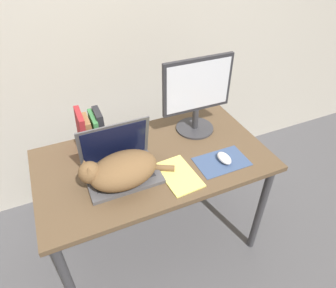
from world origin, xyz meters
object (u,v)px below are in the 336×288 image
object	(u,v)px
cat	(121,170)
external_monitor	(197,94)
computer_mouse	(224,158)
laptop	(120,165)
book_row	(91,131)
notepad	(179,175)

from	to	relation	value
cat	external_monitor	xyz separation A→B (m)	(0.53, 0.25, 0.16)
computer_mouse	external_monitor	bearing A→B (deg)	90.78
external_monitor	computer_mouse	size ratio (longest dim) A/B	4.40
laptop	book_row	bearing A→B (deg)	106.83
cat	external_monitor	size ratio (longest dim) A/B	1.04
notepad	laptop	bearing A→B (deg)	151.80
cat	laptop	bearing A→B (deg)	78.17
external_monitor	book_row	bearing A→B (deg)	172.74
laptop	book_row	xyz separation A→B (m)	(-0.08, 0.26, 0.05)
external_monitor	laptop	bearing A→B (deg)	-160.07
computer_mouse	notepad	size ratio (longest dim) A/B	0.38
computer_mouse	book_row	distance (m)	0.72
cat	computer_mouse	size ratio (longest dim) A/B	4.57
computer_mouse	laptop	bearing A→B (deg)	165.60
laptop	notepad	world-z (taller)	laptop
cat	computer_mouse	distance (m)	0.54
external_monitor	computer_mouse	world-z (taller)	external_monitor
cat	book_row	bearing A→B (deg)	101.51
laptop	computer_mouse	size ratio (longest dim) A/B	3.50
laptop	book_row	world-z (taller)	laptop
computer_mouse	cat	bearing A→B (deg)	172.46
cat	computer_mouse	world-z (taller)	cat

